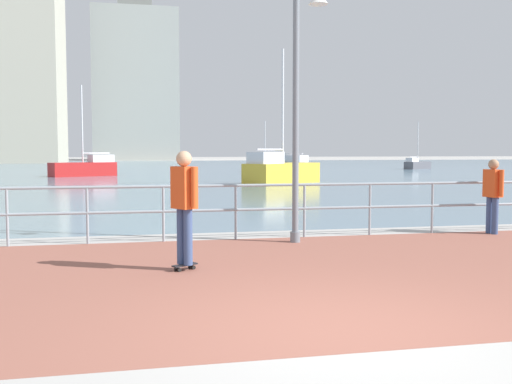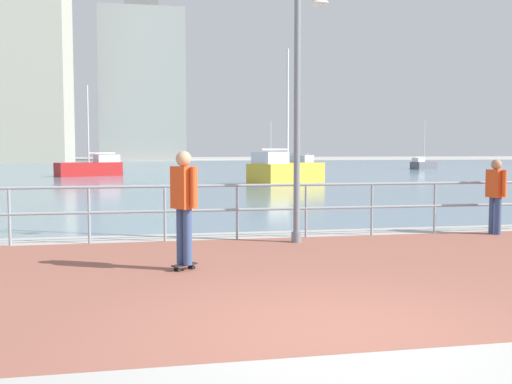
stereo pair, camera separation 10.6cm
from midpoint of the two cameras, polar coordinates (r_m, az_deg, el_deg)
name	(u,v)px [view 1 (the left image)]	position (r m, az deg, el deg)	size (l,w,h in m)	color
ground	(159,173)	(45.35, -9.47, 1.80)	(220.00, 220.00, 0.00)	#ADAAA5
brick_paving	(276,274)	(8.39, 1.60, -7.92)	(28.00, 6.62, 0.01)	#935647
harbor_water	(154,169)	(56.34, -9.95, 2.23)	(180.00, 88.00, 0.00)	slate
waterfront_railing	(236,201)	(11.49, -2.25, -0.90)	(25.25, 0.06, 1.09)	#8C99A3
lamppost	(302,87)	(11.03, 4.24, 10.08)	(0.55, 0.74, 5.25)	slate
skateboarder	(184,199)	(8.54, -7.32, -0.67)	(0.40, 0.51, 1.74)	black
bystander	(493,190)	(13.17, 21.77, 0.15)	(0.30, 0.56, 1.56)	#384C7A
sailboat_white	(266,167)	(48.78, 0.95, 2.48)	(3.06, 1.28, 4.17)	#284799
sailboat_gray	(85,168)	(41.44, -16.30, 2.29)	(4.48, 3.18, 6.10)	#B21E1E
sailboat_yellow	(284,167)	(41.34, 2.68, 2.42)	(3.32, 4.30, 5.95)	#197266
sailboat_navy	(281,171)	(30.93, 2.30, 2.07)	(4.81, 4.42, 7.02)	gold
sailboat_red	(417,164)	(57.00, 15.29, 2.59)	(3.23, 2.52, 4.48)	#595960
tower_brick	(4,25)	(91.58, -23.31, 14.68)	(15.13, 13.08, 39.95)	#B2AD99
tower_steel	(136,86)	(109.49, -11.61, 10.02)	(14.68, 12.84, 28.21)	#939993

